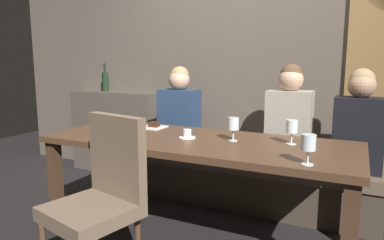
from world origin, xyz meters
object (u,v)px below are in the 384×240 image
(wine_glass_far_left, at_px, (233,125))
(wine_glass_near_right, at_px, (309,143))
(wine_bottle_dark_red, at_px, (105,81))
(wine_glass_center_front, at_px, (292,127))
(dessert_plate, at_px, (153,126))
(dining_table, at_px, (196,151))
(espresso_cup, at_px, (187,134))
(diner_far_end, at_px, (359,123))
(diner_bearded, at_px, (289,116))
(banquette_bench, at_px, (229,179))
(chair_near_side, at_px, (102,191))
(diner_redhead, at_px, (179,111))

(wine_glass_far_left, relative_size, wine_glass_near_right, 1.00)
(wine_bottle_dark_red, bearing_deg, wine_glass_center_front, -21.80)
(dessert_plate, bearing_deg, dining_table, -25.15)
(espresso_cup, bearing_deg, wine_bottle_dark_red, 146.87)
(diner_far_end, relative_size, wine_glass_near_right, 4.81)
(diner_bearded, bearing_deg, wine_glass_center_front, -78.04)
(banquette_bench, bearing_deg, dining_table, -90.00)
(chair_near_side, distance_m, diner_redhead, 1.49)
(dining_table, xyz_separation_m, wine_glass_far_left, (0.26, 0.06, 0.20))
(wine_glass_far_left, relative_size, wine_glass_center_front, 1.00)
(wine_glass_center_front, height_order, dessert_plate, wine_glass_center_front)
(wine_bottle_dark_red, bearing_deg, diner_far_end, -7.22)
(dessert_plate, bearing_deg, diner_far_end, 17.22)
(diner_redhead, xyz_separation_m, wine_glass_near_right, (1.32, -1.03, 0.03))
(diner_redhead, bearing_deg, wine_bottle_dark_red, 163.57)
(dining_table, distance_m, wine_glass_center_front, 0.68)
(banquette_bench, distance_m, diner_redhead, 0.79)
(dining_table, bearing_deg, wine_bottle_dark_red, 147.89)
(banquette_bench, distance_m, diner_bearded, 0.80)
(wine_bottle_dark_red, relative_size, wine_glass_near_right, 1.99)
(wine_glass_center_front, relative_size, dessert_plate, 0.86)
(chair_near_side, xyz_separation_m, diner_far_end, (1.28, 1.44, 0.26))
(diner_bearded, distance_m, wine_bottle_dark_red, 2.24)
(wine_glass_center_front, xyz_separation_m, espresso_cup, (-0.71, -0.13, -0.09))
(dining_table, height_order, wine_glass_center_front, wine_glass_center_front)
(diner_bearded, relative_size, dessert_plate, 4.32)
(wine_glass_near_right, relative_size, dessert_plate, 0.86)
(dining_table, distance_m, wine_glass_far_left, 0.33)
(banquette_bench, distance_m, dessert_plate, 0.86)
(banquette_bench, height_order, dessert_plate, dessert_plate)
(wine_glass_far_left, bearing_deg, dining_table, -166.81)
(wine_glass_center_front, bearing_deg, espresso_cup, -169.97)
(diner_redhead, relative_size, wine_bottle_dark_red, 2.45)
(wine_glass_far_left, bearing_deg, wine_glass_center_front, 10.26)
(diner_far_end, xyz_separation_m, wine_glass_far_left, (-0.78, -0.66, 0.03))
(chair_near_side, xyz_separation_m, wine_glass_far_left, (0.50, 0.78, 0.29))
(dining_table, relative_size, wine_glass_near_right, 13.41)
(wine_glass_far_left, height_order, espresso_cup, wine_glass_far_left)
(diner_redhead, distance_m, wine_glass_center_front, 1.30)
(banquette_bench, height_order, wine_glass_far_left, wine_glass_far_left)
(dessert_plate, bearing_deg, wine_glass_far_left, -13.17)
(dining_table, relative_size, diner_redhead, 2.76)
(wine_bottle_dark_red, xyz_separation_m, espresso_cup, (1.62, -1.06, -0.30))
(banquette_bench, distance_m, wine_glass_near_right, 1.44)
(banquette_bench, relative_size, wine_bottle_dark_red, 7.67)
(espresso_cup, bearing_deg, chair_near_side, -103.52)
(dining_table, distance_m, wine_glass_near_right, 0.89)
(diner_far_end, xyz_separation_m, wine_bottle_dark_red, (-2.73, 0.35, 0.25))
(chair_near_side, height_order, wine_glass_far_left, chair_near_side)
(diner_bearded, relative_size, wine_glass_far_left, 5.01)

